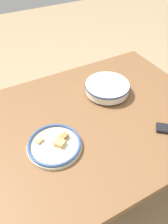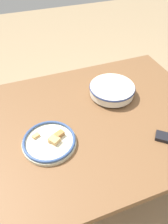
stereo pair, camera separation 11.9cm
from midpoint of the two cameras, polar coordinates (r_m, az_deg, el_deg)
ground_plane at (r=1.80m, az=-1.39°, el=-18.61°), size 8.00×8.00×0.00m
dining_table at (r=1.25m, az=-1.90°, el=-4.51°), size 1.42×0.99×0.73m
noodle_bowl at (r=1.35m, az=3.55°, el=6.30°), size 0.28×0.28×0.07m
food_plate at (r=1.08m, az=-10.83°, el=-8.58°), size 0.27×0.27×0.04m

